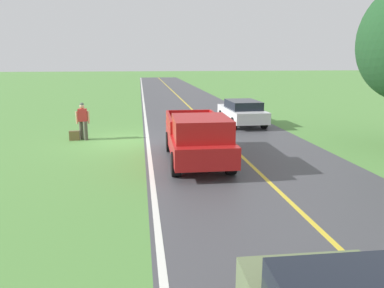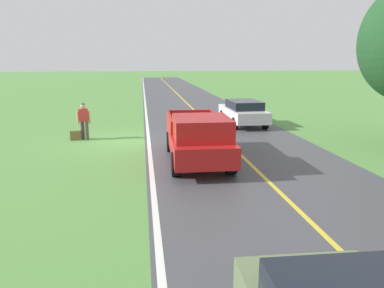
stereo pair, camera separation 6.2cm
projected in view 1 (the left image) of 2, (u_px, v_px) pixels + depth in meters
The scene contains 8 objects.
ground_plane at pixel (122, 141), 16.83m from camera, with size 200.00×200.00×0.00m, color #568E42.
road_surface at pixel (222, 138), 17.48m from camera, with size 7.48×120.00×0.00m, color #47474C.
lane_edge_line at pixel (148, 140), 16.99m from camera, with size 0.16×117.60×0.00m, color silver.
lane_centre_line at pixel (222, 138), 17.48m from camera, with size 0.14×117.60×0.00m, color gold.
hitchhiker_walking at pixel (83, 119), 16.93m from camera, with size 0.62×0.51×1.75m.
suitcase_carried at pixel (74, 136), 16.95m from camera, with size 0.20×0.46×0.45m, color brown.
pickup_truck_passing at pixel (198, 137), 13.07m from camera, with size 2.20×5.45×1.82m.
sedan_near_oncoming at pixel (242, 112), 20.88m from camera, with size 1.99×4.43×1.41m.
Camera 1 is at (-0.88, 16.71, 3.70)m, focal length 34.05 mm.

